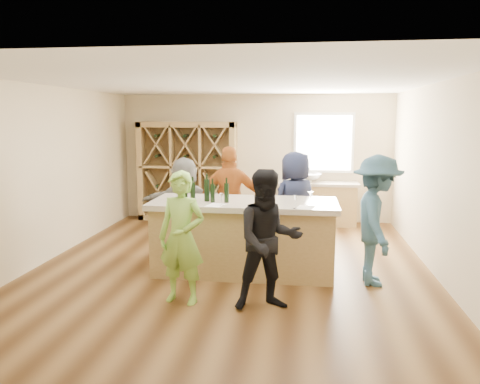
# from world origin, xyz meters

# --- Properties ---
(floor) EXTENTS (6.00, 7.00, 0.10)m
(floor) POSITION_xyz_m (0.00, 0.00, -0.05)
(floor) COLOR brown
(floor) RESTS_ON ground
(ceiling) EXTENTS (6.00, 7.00, 0.10)m
(ceiling) POSITION_xyz_m (0.00, 0.00, 2.85)
(ceiling) COLOR white
(ceiling) RESTS_ON ground
(wall_back) EXTENTS (6.00, 0.10, 2.80)m
(wall_back) POSITION_xyz_m (0.00, 3.55, 1.40)
(wall_back) COLOR beige
(wall_back) RESTS_ON ground
(wall_front) EXTENTS (6.00, 0.10, 2.80)m
(wall_front) POSITION_xyz_m (0.00, -3.55, 1.40)
(wall_front) COLOR beige
(wall_front) RESTS_ON ground
(wall_left) EXTENTS (0.10, 7.00, 2.80)m
(wall_left) POSITION_xyz_m (-3.05, 0.00, 1.40)
(wall_left) COLOR beige
(wall_left) RESTS_ON ground
(wall_right) EXTENTS (0.10, 7.00, 2.80)m
(wall_right) POSITION_xyz_m (3.05, 0.00, 1.40)
(wall_right) COLOR beige
(wall_right) RESTS_ON ground
(window_frame) EXTENTS (1.30, 0.06, 1.30)m
(window_frame) POSITION_xyz_m (1.50, 3.47, 1.75)
(window_frame) COLOR white
(window_frame) RESTS_ON wall_back
(window_pane) EXTENTS (1.18, 0.01, 1.18)m
(window_pane) POSITION_xyz_m (1.50, 3.44, 1.75)
(window_pane) COLOR white
(window_pane) RESTS_ON wall_back
(wine_rack) EXTENTS (2.20, 0.45, 2.20)m
(wine_rack) POSITION_xyz_m (-1.50, 3.27, 1.10)
(wine_rack) COLOR #9D7E4B
(wine_rack) RESTS_ON floor
(back_counter_base) EXTENTS (1.60, 0.58, 0.86)m
(back_counter_base) POSITION_xyz_m (1.40, 3.20, 0.43)
(back_counter_base) COLOR #9D7E4B
(back_counter_base) RESTS_ON floor
(back_counter_top) EXTENTS (1.70, 0.62, 0.06)m
(back_counter_top) POSITION_xyz_m (1.40, 3.20, 0.89)
(back_counter_top) COLOR #B4A693
(back_counter_top) RESTS_ON back_counter_base
(sink) EXTENTS (0.54, 0.54, 0.19)m
(sink) POSITION_xyz_m (1.20, 3.20, 1.01)
(sink) COLOR silver
(sink) RESTS_ON back_counter_top
(faucet) EXTENTS (0.02, 0.02, 0.30)m
(faucet) POSITION_xyz_m (1.20, 3.38, 1.07)
(faucet) COLOR silver
(faucet) RESTS_ON back_counter_top
(tasting_counter_base) EXTENTS (2.60, 1.00, 1.00)m
(tasting_counter_base) POSITION_xyz_m (0.21, -0.18, 0.50)
(tasting_counter_base) COLOR #9D7E4B
(tasting_counter_base) RESTS_ON floor
(tasting_counter_top) EXTENTS (2.72, 1.12, 0.08)m
(tasting_counter_top) POSITION_xyz_m (0.21, -0.18, 1.04)
(tasting_counter_top) COLOR #B4A693
(tasting_counter_top) RESTS_ON tasting_counter_base
(wine_bottle_a) EXTENTS (0.09, 0.09, 0.31)m
(wine_bottle_a) POSITION_xyz_m (-0.64, -0.34, 1.23)
(wine_bottle_a) COLOR black
(wine_bottle_a) RESTS_ON tasting_counter_top
(wine_bottle_b) EXTENTS (0.08, 0.08, 0.29)m
(wine_bottle_b) POSITION_xyz_m (-0.51, -0.40, 1.23)
(wine_bottle_b) COLOR black
(wine_bottle_b) RESTS_ON tasting_counter_top
(wine_bottle_c) EXTENTS (0.10, 0.10, 0.32)m
(wine_bottle_c) POSITION_xyz_m (-0.32, -0.27, 1.24)
(wine_bottle_c) COLOR black
(wine_bottle_c) RESTS_ON tasting_counter_top
(wine_bottle_d) EXTENTS (0.08, 0.08, 0.27)m
(wine_bottle_d) POSITION_xyz_m (-0.22, -0.35, 1.21)
(wine_bottle_d) COLOR black
(wine_bottle_d) RESTS_ON tasting_counter_top
(wine_bottle_e) EXTENTS (0.07, 0.07, 0.28)m
(wine_bottle_e) POSITION_xyz_m (-0.02, -0.35, 1.22)
(wine_bottle_e) COLOR black
(wine_bottle_e) RESTS_ON tasting_counter_top
(wine_glass_a) EXTENTS (0.07, 0.07, 0.16)m
(wine_glass_a) POSITION_xyz_m (-0.05, -0.59, 1.16)
(wine_glass_a) COLOR white
(wine_glass_a) RESTS_ON tasting_counter_top
(wine_glass_c) EXTENTS (0.07, 0.07, 0.17)m
(wine_glass_c) POSITION_xyz_m (0.97, -0.67, 1.16)
(wine_glass_c) COLOR white
(wine_glass_c) RESTS_ON tasting_counter_top
(wine_glass_d) EXTENTS (0.07, 0.07, 0.19)m
(wine_glass_d) POSITION_xyz_m (0.64, -0.33, 1.18)
(wine_glass_d) COLOR white
(wine_glass_d) RESTS_ON tasting_counter_top
(wine_glass_e) EXTENTS (0.08, 0.08, 0.20)m
(wine_glass_e) POSITION_xyz_m (1.17, -0.42, 1.18)
(wine_glass_e) COLOR white
(wine_glass_e) RESTS_ON tasting_counter_top
(tasting_menu_a) EXTENTS (0.28, 0.33, 0.00)m
(tasting_menu_a) POSITION_xyz_m (-0.14, -0.58, 1.08)
(tasting_menu_a) COLOR white
(tasting_menu_a) RESTS_ON tasting_counter_top
(tasting_menu_b) EXTENTS (0.32, 0.38, 0.00)m
(tasting_menu_b) POSITION_xyz_m (0.52, -0.59, 1.08)
(tasting_menu_b) COLOR white
(tasting_menu_b) RESTS_ON tasting_counter_top
(tasting_menu_c) EXTENTS (0.29, 0.35, 0.00)m
(tasting_menu_c) POSITION_xyz_m (1.11, -0.58, 1.08)
(tasting_menu_c) COLOR white
(tasting_menu_c) RESTS_ON tasting_counter_top
(person_near_left) EXTENTS (0.67, 0.54, 1.65)m
(person_near_left) POSITION_xyz_m (-0.41, -1.43, 0.83)
(person_near_left) COLOR #8CC64C
(person_near_left) RESTS_ON floor
(person_near_right) EXTENTS (0.92, 0.68, 1.69)m
(person_near_right) POSITION_xyz_m (0.67, -1.49, 0.85)
(person_near_right) COLOR black
(person_near_right) RESTS_ON floor
(person_server) EXTENTS (0.54, 1.16, 1.80)m
(person_server) POSITION_xyz_m (2.07, -0.44, 0.90)
(person_server) COLOR #335972
(person_server) RESTS_ON floor
(person_far_mid) EXTENTS (1.16, 0.76, 1.83)m
(person_far_mid) POSITION_xyz_m (-0.13, 0.72, 0.91)
(person_far_mid) COLOR #994C19
(person_far_mid) RESTS_ON floor
(person_far_right) EXTENTS (1.02, 0.94, 1.74)m
(person_far_right) POSITION_xyz_m (0.94, 0.82, 0.87)
(person_far_right) COLOR #191E38
(person_far_right) RESTS_ON floor
(person_far_left) EXTENTS (1.59, 0.79, 1.63)m
(person_far_left) POSITION_xyz_m (-0.94, 0.82, 0.82)
(person_far_left) COLOR slate
(person_far_left) RESTS_ON floor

